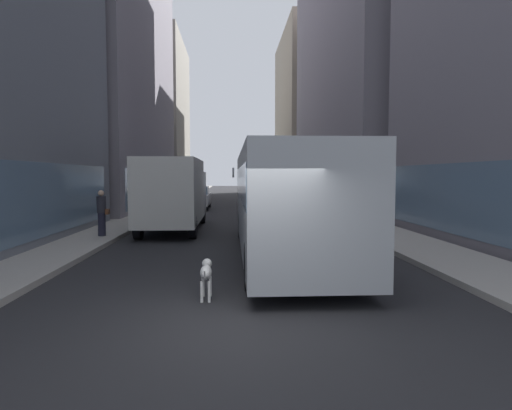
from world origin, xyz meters
name	(u,v)px	position (x,y,z in m)	size (l,w,h in m)	color
ground_plane	(235,201)	(0.00, 35.00, 0.00)	(120.00, 120.00, 0.00)	#232326
sidewalk_left	(175,200)	(-5.70, 35.00, 0.07)	(2.40, 110.00, 0.15)	#9E9991
sidewalk_right	(294,200)	(5.70, 35.00, 0.07)	(2.40, 110.00, 0.15)	#9E9991
building_left_far	(136,119)	(-11.90, 47.80, 9.27)	(11.69, 15.29, 18.56)	gray
building_right_mid	(385,42)	(11.90, 28.05, 12.92)	(10.57, 23.90, 25.85)	slate
building_right_far	(323,115)	(11.90, 51.48, 10.39)	(11.05, 18.90, 20.79)	#A0937F
transit_bus	(283,196)	(1.20, 6.11, 1.78)	(2.78, 11.53, 3.05)	#999EA3
car_white_van	(197,198)	(-2.80, 24.32, 0.82)	(1.81, 4.51, 1.62)	silver
car_silver_sedan	(262,206)	(1.20, 15.36, 0.82)	(1.88, 4.25, 1.62)	#B7BABF
car_black_suv	(251,196)	(1.20, 26.87, 0.82)	(1.70, 4.68, 1.62)	black
box_truck	(174,192)	(-2.80, 12.12, 1.67)	(2.30, 7.50, 3.05)	silver
dalmatian_dog	(206,272)	(-0.83, 1.39, 0.51)	(0.22, 0.96, 0.72)	white
pedestrian_with_handbag	(102,213)	(-5.12, 9.47, 1.01)	(0.45, 0.34, 1.69)	#1E1E2D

